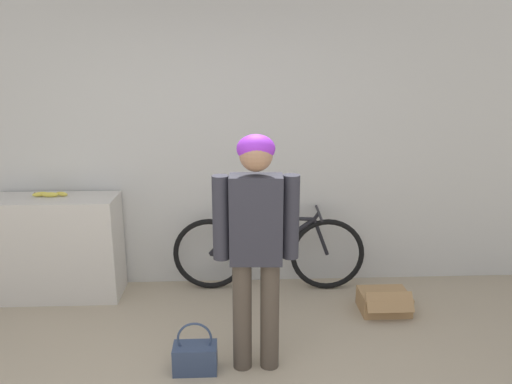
# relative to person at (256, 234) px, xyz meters

# --- Properties ---
(wall_back) EXTENTS (8.00, 0.07, 2.60)m
(wall_back) POSITION_rel_person_xyz_m (-0.33, 1.45, 0.31)
(wall_back) COLOR silver
(wall_back) RESTS_ON ground_plane
(side_shelf) EXTENTS (1.09, 0.45, 0.93)m
(side_shelf) POSITION_rel_person_xyz_m (-1.72, 1.17, -0.52)
(side_shelf) COLOR beige
(side_shelf) RESTS_ON ground_plane
(person) EXTENTS (0.57, 0.23, 1.64)m
(person) POSITION_rel_person_xyz_m (0.00, 0.00, 0.00)
(person) COLOR #4C4238
(person) RESTS_ON ground_plane
(bicycle) EXTENTS (1.77, 0.46, 0.76)m
(bicycle) POSITION_rel_person_xyz_m (0.17, 1.23, -0.62)
(bicycle) COLOR black
(bicycle) RESTS_ON ground_plane
(banana) EXTENTS (0.32, 0.09, 0.04)m
(banana) POSITION_rel_person_xyz_m (-1.75, 1.21, -0.04)
(banana) COLOR #EAD64C
(banana) RESTS_ON side_shelf
(handbag) EXTENTS (0.30, 0.17, 0.37)m
(handbag) POSITION_rel_person_xyz_m (-0.42, -0.04, -0.87)
(handbag) COLOR #334260
(handbag) RESTS_ON ground_plane
(cardboard_box) EXTENTS (0.41, 0.37, 0.23)m
(cardboard_box) POSITION_rel_person_xyz_m (1.13, 0.74, -0.90)
(cardboard_box) COLOR #A87F51
(cardboard_box) RESTS_ON ground_plane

